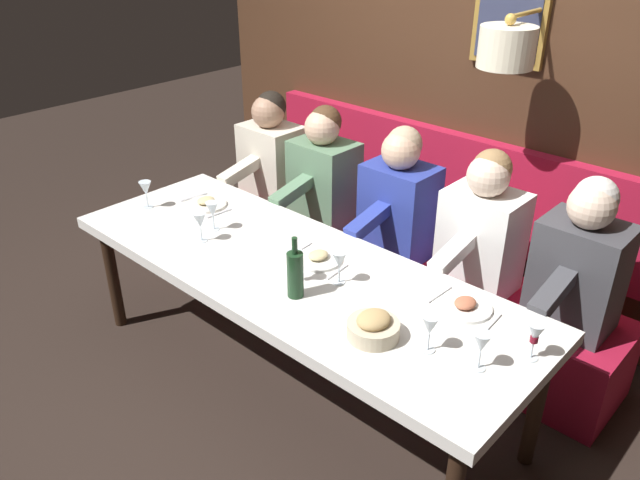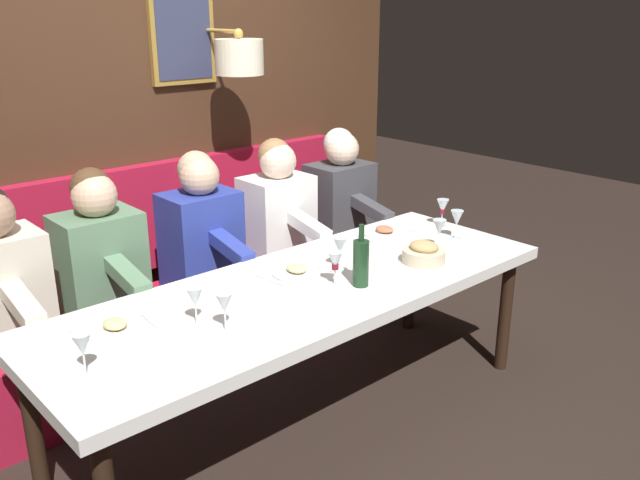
% 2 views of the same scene
% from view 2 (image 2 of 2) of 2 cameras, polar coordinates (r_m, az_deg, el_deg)
% --- Properties ---
extents(ground_plane, '(12.00, 12.00, 0.00)m').
position_cam_2_polar(ground_plane, '(3.51, -1.23, -15.05)').
color(ground_plane, black).
extents(dining_table, '(0.90, 2.57, 0.74)m').
position_cam_2_polar(dining_table, '(3.18, -1.31, -4.91)').
color(dining_table, silver).
rests_on(dining_table, ground_plane).
extents(banquette_bench, '(0.52, 2.77, 0.45)m').
position_cam_2_polar(banquette_bench, '(4.03, -9.61, -6.87)').
color(banquette_bench, maroon).
rests_on(banquette_bench, ground_plane).
extents(back_wall_panel, '(0.59, 3.97, 2.90)m').
position_cam_2_polar(back_wall_panel, '(4.17, -14.74, 10.19)').
color(back_wall_panel, '#422819').
rests_on(back_wall_panel, ground_plane).
extents(diner_nearest, '(0.60, 0.40, 0.79)m').
position_cam_2_polar(diner_nearest, '(4.43, 1.73, 4.01)').
color(diner_nearest, '#3D3D42').
rests_on(diner_nearest, banquette_bench).
extents(diner_near, '(0.60, 0.40, 0.79)m').
position_cam_2_polar(diner_near, '(4.10, -3.61, 2.70)').
color(diner_near, white).
rests_on(diner_near, banquette_bench).
extents(diner_middle, '(0.60, 0.40, 0.79)m').
position_cam_2_polar(diner_middle, '(3.80, -10.04, 1.11)').
color(diner_middle, '#283893').
rests_on(diner_middle, banquette_bench).
extents(diner_far, '(0.60, 0.40, 0.79)m').
position_cam_2_polar(diner_far, '(3.54, -18.17, -0.93)').
color(diner_far, '#567A5B').
rests_on(diner_far, banquette_bench).
extents(place_setting_0, '(0.24, 0.32, 0.05)m').
position_cam_2_polar(place_setting_0, '(3.28, -1.99, -2.72)').
color(place_setting_0, silver).
rests_on(place_setting_0, dining_table).
extents(place_setting_1, '(0.24, 0.31, 0.05)m').
position_cam_2_polar(place_setting_1, '(3.86, 5.49, 0.66)').
color(place_setting_1, white).
rests_on(place_setting_1, dining_table).
extents(place_setting_2, '(0.24, 0.32, 0.05)m').
position_cam_2_polar(place_setting_2, '(2.85, -16.97, -7.15)').
color(place_setting_2, silver).
rests_on(place_setting_2, dining_table).
extents(wine_glass_0, '(0.07, 0.07, 0.16)m').
position_cam_2_polar(wine_glass_0, '(2.52, -19.50, -8.45)').
color(wine_glass_0, silver).
rests_on(wine_glass_0, dining_table).
extents(wine_glass_1, '(0.07, 0.07, 0.16)m').
position_cam_2_polar(wine_glass_1, '(3.12, 1.29, -1.87)').
color(wine_glass_1, silver).
rests_on(wine_glass_1, dining_table).
extents(wine_glass_2, '(0.07, 0.07, 0.16)m').
position_cam_2_polar(wine_glass_2, '(2.71, -8.11, -5.41)').
color(wine_glass_2, silver).
rests_on(wine_glass_2, dining_table).
extents(wine_glass_3, '(0.07, 0.07, 0.16)m').
position_cam_2_polar(wine_glass_3, '(3.83, 11.52, 1.78)').
color(wine_glass_3, silver).
rests_on(wine_glass_3, dining_table).
extents(wine_glass_4, '(0.07, 0.07, 0.16)m').
position_cam_2_polar(wine_glass_4, '(2.78, -10.56, -4.88)').
color(wine_glass_4, silver).
rests_on(wine_glass_4, dining_table).
extents(wine_glass_5, '(0.07, 0.07, 0.16)m').
position_cam_2_polar(wine_glass_5, '(4.03, 10.35, 2.73)').
color(wine_glass_5, silver).
rests_on(wine_glass_5, dining_table).
extents(wine_glass_6, '(0.07, 0.07, 0.16)m').
position_cam_2_polar(wine_glass_6, '(3.31, 1.70, -0.57)').
color(wine_glass_6, silver).
rests_on(wine_glass_6, dining_table).
extents(wine_glass_7, '(0.07, 0.07, 0.16)m').
position_cam_2_polar(wine_glass_7, '(3.65, 10.07, 1.00)').
color(wine_glass_7, silver).
rests_on(wine_glass_7, dining_table).
extents(wine_bottle, '(0.08, 0.08, 0.30)m').
position_cam_2_polar(wine_bottle, '(3.12, 3.48, -1.89)').
color(wine_bottle, '#19381E').
rests_on(wine_bottle, dining_table).
extents(bread_bowl, '(0.22, 0.22, 0.12)m').
position_cam_2_polar(bread_bowl, '(3.46, 8.78, -1.13)').
color(bread_bowl, beige).
rests_on(bread_bowl, dining_table).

